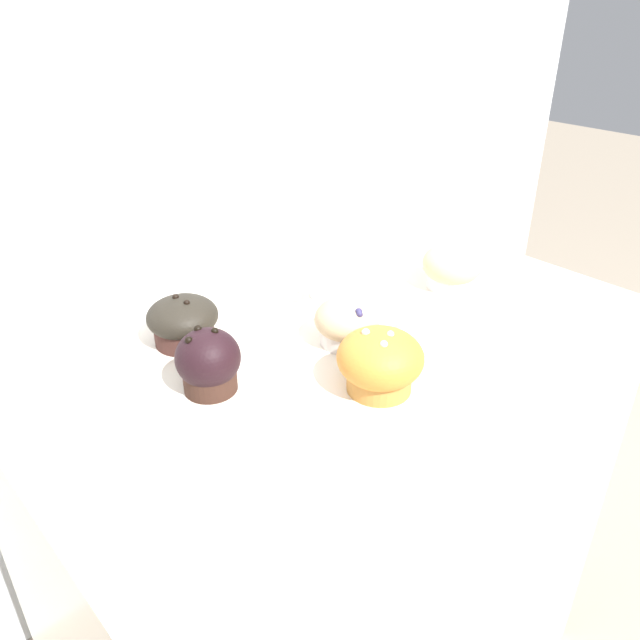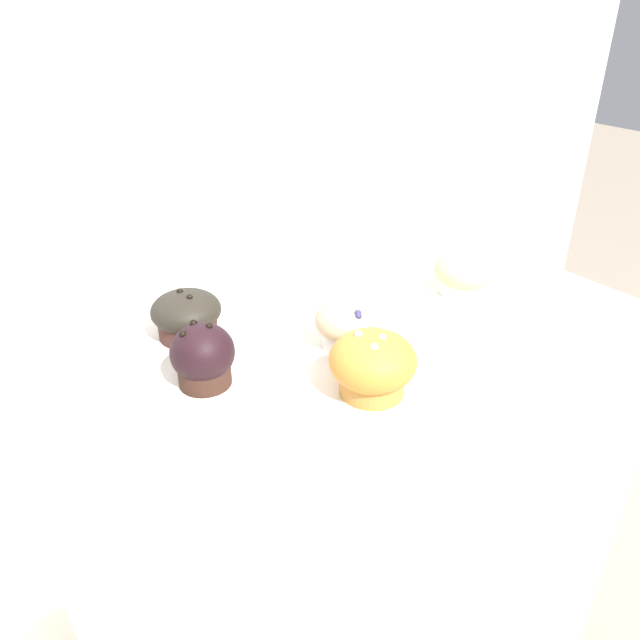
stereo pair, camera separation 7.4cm
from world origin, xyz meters
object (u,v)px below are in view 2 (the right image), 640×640
Objects in this scene: muffin_front_right at (187,315)px; coffee_cup at (341,273)px; muffin_back_right at (348,324)px; serving_plate at (460,337)px; muffin_back_left at (464,272)px; muffin_front_center at (372,365)px; muffin_front_left at (203,357)px.

coffee_cup is at bearing -7.51° from muffin_front_right.
muffin_back_right is 0.92× the size of muffin_front_right.
muffin_front_right is at bearing 141.60° from serving_plate.
coffee_cup is (-0.19, 0.12, 0.01)m from muffin_back_left.
muffin_back_left is at bearing 21.98° from muffin_front_center.
muffin_back_right is at bearing -42.33° from muffin_front_right.
muffin_front_right is at bearing 161.61° from muffin_back_left.
coffee_cup is at bearing 147.65° from muffin_back_left.
muffin_front_center is 0.32m from muffin_front_right.
coffee_cup is 0.24m from serving_plate.
coffee_cup is at bearing 103.83° from serving_plate.
muffin_front_left is at bearing 160.60° from serving_plate.
coffee_cup is 0.65× the size of serving_plate.
muffin_front_left is at bearing -163.14° from coffee_cup.
muffin_front_center reaches higher than muffin_front_right.
serving_plate is at bearing 6.39° from muffin_front_center.
muffin_front_right is (0.04, 0.13, -0.01)m from muffin_front_left.
muffin_back_left is 1.07× the size of muffin_back_right.
muffin_front_left reaches higher than muffin_front_right.
muffin_front_center is 0.21m from serving_plate.
muffin_front_left is at bearing 177.62° from muffin_back_left.
muffin_back_right reaches higher than serving_plate.
muffin_back_right is 0.16m from coffee_cup.
coffee_cup reaches higher than muffin_back_left.
muffin_front_right is at bearing 114.72° from muffin_front_center.
muffin_front_left is 0.51× the size of serving_plate.
muffin_front_center is 1.10× the size of muffin_back_left.
muffin_front_left reaches higher than serving_plate.
serving_plate is (0.37, -0.13, -0.04)m from muffin_front_left.
muffin_front_center is 0.63× the size of serving_plate.
muffin_front_left is 0.14m from muffin_front_right.
muffin_front_left is (-0.23, 0.04, 0.01)m from muffin_back_right.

